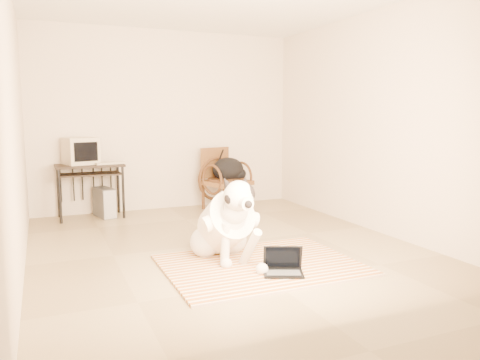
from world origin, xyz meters
TOP-DOWN VIEW (x-y plane):
  - floor at (0.00, 0.00)m, footprint 4.50×4.50m
  - wall_back at (0.00, 2.25)m, footprint 4.50×0.00m
  - wall_front at (0.00, -2.25)m, footprint 4.50×0.00m
  - wall_left at (-2.00, 0.00)m, footprint 0.00×4.50m
  - wall_right at (2.00, 0.00)m, footprint 0.00×4.50m
  - rug at (0.09, -0.90)m, footprint 1.83×1.40m
  - dog at (-0.16, -0.60)m, footprint 0.61×1.26m
  - laptop at (0.16, -1.21)m, footprint 0.42×0.37m
  - computer_desk at (-1.19, 1.95)m, footprint 0.91×0.51m
  - crt_monitor at (-1.29, 2.04)m, footprint 0.50×0.49m
  - desk_keyboard at (-0.92, 1.89)m, footprint 0.42×0.22m
  - pc_tower at (-1.01, 1.94)m, footprint 0.28×0.48m
  - rattan_chair at (0.77, 1.83)m, footprint 0.78×0.76m
  - backpack at (0.85, 1.80)m, footprint 0.53×0.40m
  - sneaker_left at (0.48, 0.91)m, footprint 0.16×0.31m
  - sneaker_right at (0.74, 0.94)m, footprint 0.20×0.31m

SIDE VIEW (x-z plane):
  - floor at x=0.00m, z-range 0.00..0.00m
  - rug at x=0.09m, z-range 0.00..0.02m
  - sneaker_right at x=0.74m, z-range -0.01..0.10m
  - sneaker_left at x=0.48m, z-range -0.01..0.10m
  - laptop at x=0.16m, z-range -0.04..0.21m
  - pc_tower at x=-1.01m, z-range 0.00..0.42m
  - dog at x=-0.16m, z-range -0.09..0.82m
  - rattan_chair at x=0.77m, z-range 0.00..0.94m
  - backpack at x=0.85m, z-range 0.42..0.78m
  - computer_desk at x=-1.19m, z-range 0.27..1.03m
  - desk_keyboard at x=-0.92m, z-range 0.76..0.78m
  - crt_monitor at x=-1.29m, z-range 0.76..1.13m
  - wall_back at x=0.00m, z-range -0.90..3.60m
  - wall_front at x=0.00m, z-range -0.90..3.60m
  - wall_left at x=-2.00m, z-range -0.90..3.60m
  - wall_right at x=2.00m, z-range -0.90..3.60m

